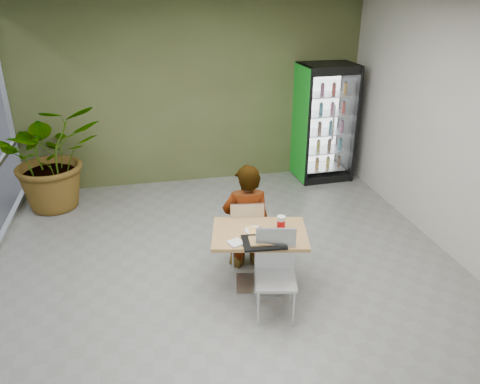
% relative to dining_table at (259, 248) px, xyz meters
% --- Properties ---
extents(ground, '(7.00, 7.00, 0.00)m').
position_rel_dining_table_xyz_m(ground, '(-0.30, -0.00, -0.54)').
color(ground, gray).
rests_on(ground, ground).
extents(room_envelope, '(6.00, 7.00, 3.20)m').
position_rel_dining_table_xyz_m(room_envelope, '(-0.30, -0.00, 1.06)').
color(room_envelope, beige).
rests_on(room_envelope, ground).
extents(dining_table, '(1.21, 0.96, 0.75)m').
position_rel_dining_table_xyz_m(dining_table, '(0.00, 0.00, 0.00)').
color(dining_table, '#B77E4E').
rests_on(dining_table, ground).
extents(chair_far, '(0.46, 0.46, 0.93)m').
position_rel_dining_table_xyz_m(chair_far, '(-0.04, 0.49, 0.01)').
color(chair_far, silver).
rests_on(chair_far, ground).
extents(chair_near, '(0.52, 0.53, 0.98)m').
position_rel_dining_table_xyz_m(chair_near, '(0.06, -0.46, 0.04)').
color(chair_near, silver).
rests_on(chair_near, ground).
extents(seated_woman, '(0.66, 0.47, 1.68)m').
position_rel_dining_table_xyz_m(seated_woman, '(-0.03, 0.54, 0.00)').
color(seated_woman, black).
rests_on(seated_woman, ground).
extents(pizza_plate, '(0.32, 0.27, 0.03)m').
position_rel_dining_table_xyz_m(pizza_plate, '(-0.05, 0.04, 0.23)').
color(pizza_plate, silver).
rests_on(pizza_plate, dining_table).
extents(soda_cup, '(0.10, 0.10, 0.17)m').
position_rel_dining_table_xyz_m(soda_cup, '(0.26, 0.00, 0.30)').
color(soda_cup, silver).
rests_on(soda_cup, dining_table).
extents(napkin_stack, '(0.20, 0.20, 0.02)m').
position_rel_dining_table_xyz_m(napkin_stack, '(-0.32, -0.19, 0.22)').
color(napkin_stack, silver).
rests_on(napkin_stack, dining_table).
extents(cafeteria_tray, '(0.50, 0.38, 0.03)m').
position_rel_dining_table_xyz_m(cafeteria_tray, '(-0.02, -0.25, 0.23)').
color(cafeteria_tray, black).
rests_on(cafeteria_tray, dining_table).
extents(beverage_fridge, '(0.98, 0.77, 2.09)m').
position_rel_dining_table_xyz_m(beverage_fridge, '(2.01, 3.14, 0.51)').
color(beverage_fridge, black).
rests_on(beverage_fridge, ground).
extents(potted_plant, '(1.88, 1.74, 1.72)m').
position_rel_dining_table_xyz_m(potted_plant, '(-2.65, 2.87, 0.32)').
color(potted_plant, '#2E6628').
rests_on(potted_plant, ground).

